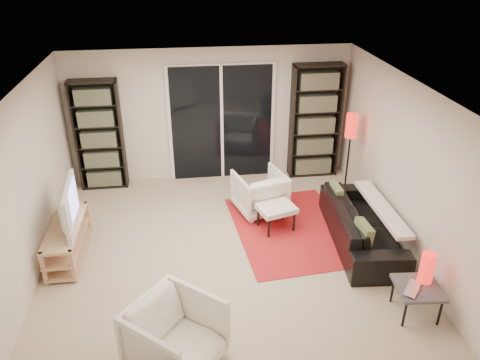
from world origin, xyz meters
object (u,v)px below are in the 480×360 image
(tv_stand, at_px, (68,240))
(sofa, at_px, (362,224))
(bookshelf_left, at_px, (99,136))
(bookshelf_right, at_px, (315,122))
(armchair_front, at_px, (176,336))
(ottoman, at_px, (276,209))
(floor_lamp, at_px, (351,134))
(side_table, at_px, (418,289))
(armchair_back, at_px, (260,192))

(tv_stand, relative_size, sofa, 0.63)
(bookshelf_left, xyz_separation_m, bookshelf_right, (3.85, -0.00, 0.07))
(armchair_front, bearing_deg, bookshelf_left, 57.09)
(ottoman, bearing_deg, bookshelf_right, 59.57)
(floor_lamp, bearing_deg, ottoman, -147.01)
(tv_stand, xyz_separation_m, floor_lamp, (4.44, 1.22, 0.88))
(side_table, bearing_deg, floor_lamp, 87.43)
(bookshelf_left, relative_size, armchair_front, 2.31)
(ottoman, bearing_deg, bookshelf_left, 147.04)
(floor_lamp, bearing_deg, bookshelf_left, 167.99)
(sofa, distance_m, armchair_back, 1.71)
(tv_stand, relative_size, floor_lamp, 0.88)
(bookshelf_left, bearing_deg, sofa, -30.31)
(side_table, distance_m, floor_lamp, 3.06)
(armchair_front, bearing_deg, ottoman, 8.24)
(armchair_front, height_order, ottoman, armchair_front)
(bookshelf_right, height_order, side_table, bookshelf_right)
(side_table, bearing_deg, armchair_back, 118.97)
(sofa, xyz_separation_m, armchair_front, (-2.71, -1.92, 0.08))
(tv_stand, relative_size, armchair_back, 1.73)
(armchair_back, bearing_deg, bookshelf_right, -150.31)
(tv_stand, bearing_deg, side_table, -21.88)
(armchair_back, bearing_deg, side_table, 103.16)
(bookshelf_left, relative_size, tv_stand, 1.48)
(bookshelf_right, height_order, ottoman, bookshelf_right)
(bookshelf_left, bearing_deg, bookshelf_right, -0.00)
(sofa, xyz_separation_m, ottoman, (-1.17, 0.51, 0.04))
(bookshelf_left, xyz_separation_m, floor_lamp, (4.20, -0.89, 0.17))
(tv_stand, bearing_deg, floor_lamp, 15.33)
(bookshelf_right, distance_m, ottoman, 2.21)
(armchair_back, distance_m, ottoman, 0.59)
(bookshelf_left, bearing_deg, tv_stand, -96.61)
(sofa, height_order, ottoman, sofa)
(armchair_front, distance_m, ottoman, 2.87)
(side_table, bearing_deg, tv_stand, 158.12)
(ottoman, relative_size, floor_lamp, 0.43)
(bookshelf_right, distance_m, sofa, 2.43)
(bookshelf_right, relative_size, ottoman, 3.24)
(sofa, relative_size, armchair_back, 2.73)
(ottoman, distance_m, floor_lamp, 1.86)
(armchair_back, relative_size, side_table, 1.36)
(bookshelf_left, xyz_separation_m, armchair_back, (2.63, -1.24, -0.63))
(tv_stand, height_order, sofa, sofa)
(bookshelf_right, height_order, floor_lamp, bookshelf_right)
(armchair_back, xyz_separation_m, floor_lamp, (1.57, 0.35, 0.80))
(armchair_front, xyz_separation_m, floor_lamp, (2.95, 3.34, 0.76))
(bookshelf_left, relative_size, sofa, 0.94)
(armchair_back, distance_m, floor_lamp, 1.80)
(sofa, height_order, side_table, sofa)
(bookshelf_right, distance_m, armchair_front, 5.01)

